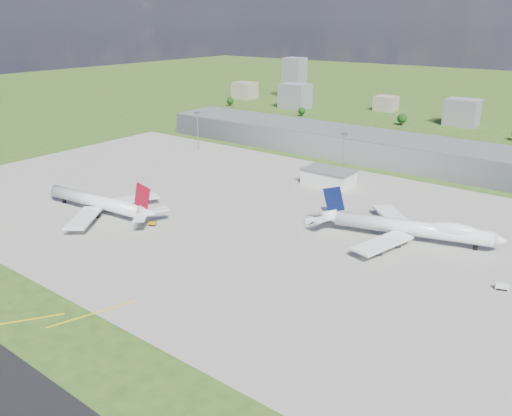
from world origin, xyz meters
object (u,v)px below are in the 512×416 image
Objects in this scene: van_white_near at (310,221)px; van_white_far at (502,287)px; airliner_red_twin at (100,203)px; airliner_blue_quad at (411,228)px; tug_yellow at (153,224)px.

van_white_far is at bearing -96.43° from van_white_near.
airliner_red_twin is at bearing 120.74° from van_white_near.
airliner_red_twin is 0.96× the size of airliner_blue_quad.
airliner_blue_quad is 18.35× the size of tug_yellow.
van_white_far is at bearing -42.43° from airliner_blue_quad.
airliner_red_twin reaches higher than van_white_far.
van_white_far is at bearing -15.08° from tug_yellow.
tug_yellow is (-95.28, -52.31, -4.48)m from airliner_blue_quad.
airliner_red_twin is at bearing -170.88° from airliner_blue_quad.
airliner_red_twin is at bearing 171.98° from van_white_far.
van_white_near is at bearing 151.77° from van_white_far.
tug_yellow is at bearing -166.28° from airliner_blue_quad.
airliner_red_twin is 15.10× the size of van_white_near.
van_white_far is (165.03, 36.23, -4.04)m from airliner_red_twin.
tug_yellow is 138.18m from van_white_far.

